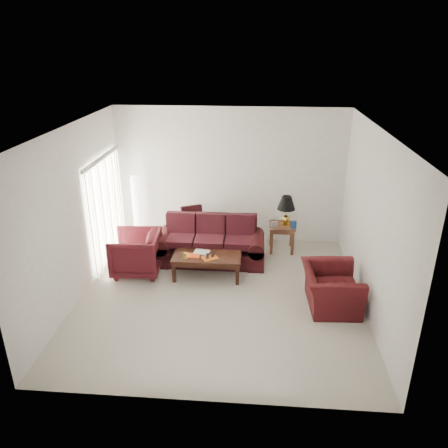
% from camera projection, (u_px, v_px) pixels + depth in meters
% --- Properties ---
extents(floor, '(5.00, 5.00, 0.00)m').
position_uv_depth(floor, '(220.00, 296.00, 7.88)').
color(floor, beige).
rests_on(floor, ground).
extents(blinds, '(0.10, 2.00, 2.16)m').
position_uv_depth(blinds, '(107.00, 210.00, 8.83)').
color(blinds, silver).
rests_on(blinds, ground).
extents(sofa, '(2.26, 1.03, 0.91)m').
position_uv_depth(sofa, '(210.00, 241.00, 8.95)').
color(sofa, black).
rests_on(sofa, ground).
extents(throw_pillow, '(0.51, 0.39, 0.47)m').
position_uv_depth(throw_pillow, '(192.00, 216.00, 9.48)').
color(throw_pillow, black).
rests_on(throw_pillow, sofa).
extents(end_table, '(0.58, 0.58, 0.59)m').
position_uv_depth(end_table, '(282.00, 237.00, 9.49)').
color(end_table, '#50361B').
rests_on(end_table, ground).
extents(table_lamp, '(0.42, 0.42, 0.64)m').
position_uv_depth(table_lamp, '(286.00, 211.00, 9.27)').
color(table_lamp, gold).
rests_on(table_lamp, end_table).
extents(clock, '(0.14, 0.08, 0.14)m').
position_uv_depth(clock, '(274.00, 225.00, 9.22)').
color(clock, white).
rests_on(clock, end_table).
extents(blue_canister, '(0.12, 0.12, 0.16)m').
position_uv_depth(blue_canister, '(294.00, 225.00, 9.18)').
color(blue_canister, '#16478F').
rests_on(blue_canister, end_table).
extents(picture_frame, '(0.14, 0.17, 0.05)m').
position_uv_depth(picture_frame, '(276.00, 219.00, 9.49)').
color(picture_frame, silver).
rests_on(picture_frame, end_table).
extents(floor_lamp, '(0.33, 0.33, 1.56)m').
position_uv_depth(floor_lamp, '(138.00, 209.00, 9.71)').
color(floor_lamp, white).
rests_on(floor_lamp, ground).
extents(armchair_left, '(0.98, 0.96, 0.84)m').
position_uv_depth(armchair_left, '(136.00, 253.00, 8.52)').
color(armchair_left, '#410F15').
rests_on(armchair_left, ground).
extents(armchair_right, '(1.00, 1.12, 0.70)m').
position_uv_depth(armchair_right, '(331.00, 288.00, 7.45)').
color(armchair_right, '#3D0E10').
rests_on(armchair_right, ground).
extents(coffee_table, '(1.44, 0.97, 0.46)m').
position_uv_depth(coffee_table, '(207.00, 266.00, 8.45)').
color(coffee_table, black).
rests_on(coffee_table, ground).
extents(magazine_red, '(0.26, 0.20, 0.02)m').
position_uv_depth(magazine_red, '(193.00, 256.00, 8.32)').
color(magazine_red, '#E44316').
rests_on(magazine_red, coffee_table).
extents(magazine_white, '(0.32, 0.26, 0.02)m').
position_uv_depth(magazine_white, '(202.00, 252.00, 8.46)').
color(magazine_white, silver).
rests_on(magazine_white, coffee_table).
extents(magazine_orange, '(0.35, 0.33, 0.02)m').
position_uv_depth(magazine_orange, '(210.00, 258.00, 8.23)').
color(magazine_orange, '#BC4C16').
rests_on(magazine_orange, coffee_table).
extents(remote_a, '(0.07, 0.19, 0.02)m').
position_uv_depth(remote_a, '(208.00, 256.00, 8.26)').
color(remote_a, black).
rests_on(remote_a, coffee_table).
extents(remote_b, '(0.07, 0.16, 0.02)m').
position_uv_depth(remote_b, '(213.00, 255.00, 8.32)').
color(remote_b, black).
rests_on(remote_b, coffee_table).
extents(yellow_glass, '(0.08, 0.08, 0.12)m').
position_uv_depth(yellow_glass, '(185.00, 256.00, 8.20)').
color(yellow_glass, gold).
rests_on(yellow_glass, coffee_table).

